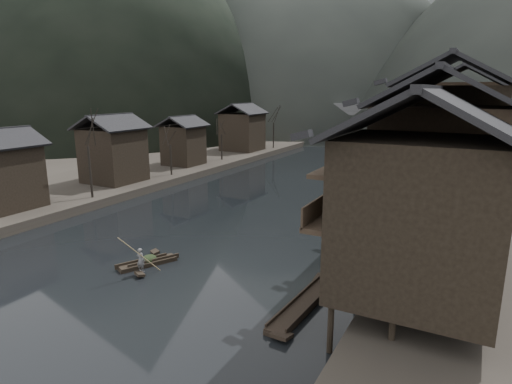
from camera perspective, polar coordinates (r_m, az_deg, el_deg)
The scene contains 12 objects.
water at distance 36.12m, azimuth -6.68°, elevation -6.18°, with size 300.00×300.00×0.00m, color black.
left_bank at distance 87.82m, azimuth -10.76°, elevation 5.75°, with size 40.00×200.00×1.20m, color #2D2823.
stilt_houses at distance 47.25m, azimuth 25.44°, elevation 7.98°, with size 9.00×67.60×15.34m.
left_houses at distance 62.82m, azimuth -11.89°, elevation 7.33°, with size 8.10×53.20×8.73m.
bare_trees at distance 54.69m, azimuth -14.24°, elevation 7.33°, with size 4.00×62.60×8.00m.
moored_sampans at distance 50.88m, azimuth 18.91°, elevation -0.77°, with size 2.98×62.15×0.47m.
midriver_boats at distance 68.54m, azimuth 14.20°, elevation 3.09°, with size 4.58×19.82×0.44m.
stone_bridge at distance 102.00m, azimuth 17.10°, elevation 8.99°, with size 40.00×6.00×9.00m.
hero_sampan at distance 31.57m, azimuth -14.23°, elevation -9.09°, with size 2.67×4.34×0.43m.
cargo_heap at distance 31.57m, azimuth -14.18°, elevation -8.07°, with size 0.98×1.29×0.59m, color black.
boatman at distance 29.79m, azimuth -15.15°, elevation -8.33°, with size 0.61×0.40×1.68m, color slate.
bamboo_pole at distance 28.82m, azimuth -15.17°, elevation -3.67°, with size 0.06×0.06×4.64m, color #8C7A51.
Camera 1 is at (19.54, -27.87, 12.12)m, focal length 30.00 mm.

